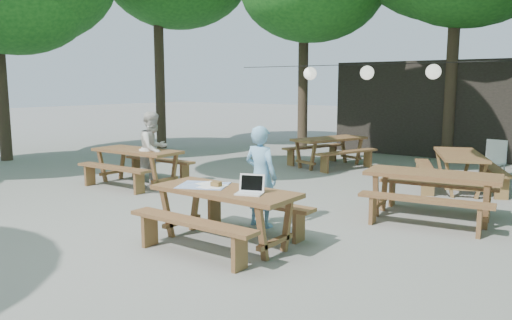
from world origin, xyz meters
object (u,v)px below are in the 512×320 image
object	(u,v)px
woman	(261,176)
plastic_chair	(492,169)
main_picnic_table	(225,216)
picnic_table_nw	(137,166)
second_person	(154,149)

from	to	relation	value
woman	plastic_chair	distance (m)	6.29
main_picnic_table	plastic_chair	xyz separation A→B (m)	(1.95, 6.90, -0.13)
picnic_table_nw	plastic_chair	size ratio (longest dim) A/B	2.25
second_person	plastic_chair	world-z (taller)	second_person
picnic_table_nw	main_picnic_table	bearing A→B (deg)	-27.97
main_picnic_table	plastic_chair	size ratio (longest dim) A/B	2.22
main_picnic_table	second_person	bearing A→B (deg)	150.03
woman	second_person	size ratio (longest dim) A/B	0.97
woman	plastic_chair	bearing A→B (deg)	-107.50
picnic_table_nw	plastic_chair	distance (m)	7.77
woman	second_person	xyz separation A→B (m)	(-3.56, 1.14, 0.02)
picnic_table_nw	woman	world-z (taller)	woman
main_picnic_table	picnic_table_nw	size ratio (longest dim) A/B	0.99
plastic_chair	picnic_table_nw	bearing A→B (deg)	-131.60
main_picnic_table	woman	world-z (taller)	woman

